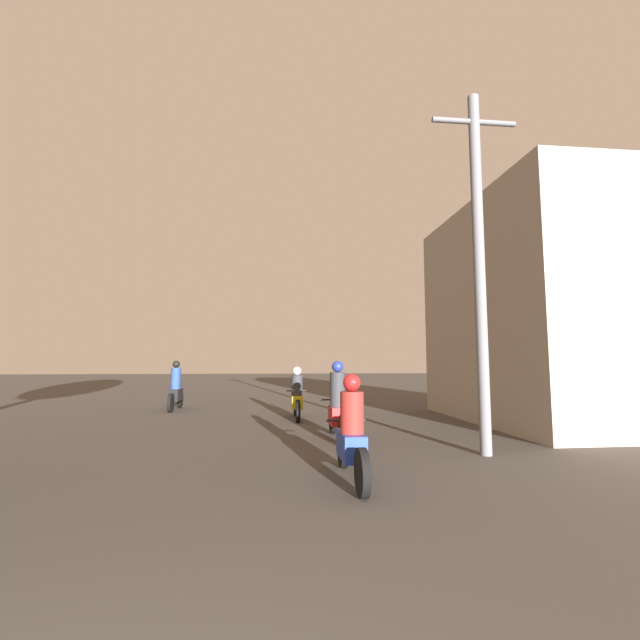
{
  "coord_description": "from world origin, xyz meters",
  "views": [
    {
      "loc": [
        0.96,
        -0.44,
        1.6
      ],
      "look_at": [
        2.84,
        17.46,
        3.38
      ],
      "focal_mm": 24.0,
      "sensor_mm": 36.0,
      "label": 1
    }
  ],
  "objects": [
    {
      "name": "motorcycle_red",
      "position": [
        2.27,
        8.53,
        0.66
      ],
      "size": [
        0.6,
        2.07,
        1.62
      ],
      "rotation": [
        0.0,
        0.0,
        -0.13
      ],
      "color": "black",
      "rests_on": "ground_plane"
    },
    {
      "name": "building_right_near",
      "position": [
        8.34,
        10.52,
        2.96
      ],
      "size": [
        4.4,
        6.64,
        5.92
      ],
      "color": "gray",
      "rests_on": "ground_plane"
    },
    {
      "name": "utility_pole_near",
      "position": [
        4.6,
        6.75,
        3.43
      ],
      "size": [
        1.6,
        0.2,
        6.54
      ],
      "color": "slate",
      "rests_on": "ground_plane"
    },
    {
      "name": "motorcycle_black",
      "position": [
        -2.34,
        14.48,
        0.66
      ],
      "size": [
        0.6,
        1.98,
        1.65
      ],
      "rotation": [
        0.0,
        0.0,
        -0.11
      ],
      "color": "black",
      "rests_on": "ground_plane"
    },
    {
      "name": "motorcycle_yellow",
      "position": [
        1.58,
        11.75,
        0.59
      ],
      "size": [
        0.6,
        1.96,
        1.47
      ],
      "rotation": [
        0.0,
        0.0,
        -0.08
      ],
      "color": "black",
      "rests_on": "ground_plane"
    },
    {
      "name": "motorcycle_blue",
      "position": [
        2.01,
        5.42,
        0.58
      ],
      "size": [
        0.6,
        2.06,
        1.44
      ],
      "rotation": [
        0.0,
        0.0,
        -0.03
      ],
      "color": "black",
      "rests_on": "ground_plane"
    }
  ]
}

